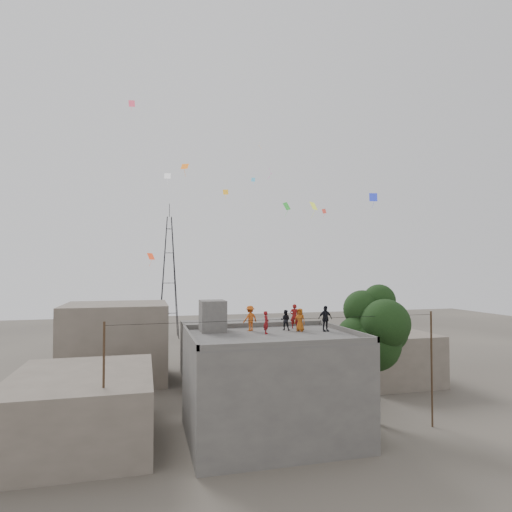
% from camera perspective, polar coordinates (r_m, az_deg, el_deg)
% --- Properties ---
extents(ground, '(140.00, 140.00, 0.00)m').
position_cam_1_polar(ground, '(28.01, 2.08, -22.97)').
color(ground, '#3F3933').
rests_on(ground, ground).
extents(main_building, '(10.00, 8.00, 6.10)m').
position_cam_1_polar(main_building, '(27.06, 2.07, -16.93)').
color(main_building, '#4F4D4A').
rests_on(main_building, ground).
extents(parapet, '(10.00, 8.00, 0.30)m').
position_cam_1_polar(parapet, '(26.40, 2.06, -10.21)').
color(parapet, '#4F4D4A').
rests_on(parapet, main_building).
extents(stair_head_box, '(1.60, 1.80, 2.00)m').
position_cam_1_polar(stair_head_box, '(28.12, -5.80, -7.94)').
color(stair_head_box, '#4F4D4A').
rests_on(stair_head_box, main_building).
extents(neighbor_west, '(8.00, 10.00, 4.00)m').
position_cam_1_polar(neighbor_west, '(28.44, -22.22, -18.24)').
color(neighbor_west, '#61584D').
rests_on(neighbor_west, ground).
extents(neighbor_north, '(12.00, 9.00, 5.00)m').
position_cam_1_polar(neighbor_north, '(40.88, -0.94, -12.54)').
color(neighbor_north, '#4F4D4A').
rests_on(neighbor_north, ground).
extents(neighbor_northwest, '(9.00, 8.00, 7.00)m').
position_cam_1_polar(neighbor_northwest, '(41.63, -18.20, -10.86)').
color(neighbor_northwest, '#61584D').
rests_on(neighbor_northwest, ground).
extents(neighbor_east, '(7.00, 8.00, 4.40)m').
position_cam_1_polar(neighbor_east, '(41.84, 17.05, -12.63)').
color(neighbor_east, '#61584D').
rests_on(neighbor_east, ground).
extents(tree, '(4.90, 4.60, 9.10)m').
position_cam_1_polar(tree, '(29.88, 15.58, -9.45)').
color(tree, black).
rests_on(tree, ground).
extents(utility_line, '(20.12, 0.62, 7.40)m').
position_cam_1_polar(utility_line, '(25.85, 4.00, -15.87)').
color(utility_line, black).
rests_on(utility_line, ground).
extents(transmission_tower, '(2.97, 2.97, 20.01)m').
position_cam_1_polar(transmission_tower, '(65.13, -11.53, -2.70)').
color(transmission_tower, black).
rests_on(transmission_tower, ground).
extents(person_red_adult, '(0.71, 0.61, 1.65)m').
position_cam_1_polar(person_red_adult, '(29.43, 5.15, -8.01)').
color(person_red_adult, maroon).
rests_on(person_red_adult, main_building).
extents(person_orange_child, '(0.85, 0.84, 1.48)m').
position_cam_1_polar(person_orange_child, '(28.18, 5.87, -8.46)').
color(person_orange_child, '#A44E12').
rests_on(person_orange_child, main_building).
extents(person_dark_child, '(0.80, 0.74, 1.34)m').
position_cam_1_polar(person_dark_child, '(28.62, 3.93, -8.51)').
color(person_dark_child, black).
rests_on(person_dark_child, main_building).
extents(person_dark_adult, '(1.01, 0.49, 1.66)m').
position_cam_1_polar(person_dark_adult, '(28.30, 9.22, -8.24)').
color(person_dark_adult, black).
rests_on(person_dark_adult, main_building).
extents(person_orange_adult, '(1.21, 0.98, 1.64)m').
position_cam_1_polar(person_orange_adult, '(28.24, -0.79, -8.30)').
color(person_orange_adult, '#C05116').
rests_on(person_orange_adult, main_building).
extents(person_red_child, '(0.50, 0.60, 1.41)m').
position_cam_1_polar(person_red_child, '(26.90, 1.37, -8.86)').
color(person_red_child, maroon).
rests_on(person_red_child, main_building).
extents(kites, '(16.99, 16.73, 11.70)m').
position_cam_1_polar(kites, '(32.73, -0.52, 9.00)').
color(kites, '#EF3F19').
rests_on(kites, ground).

